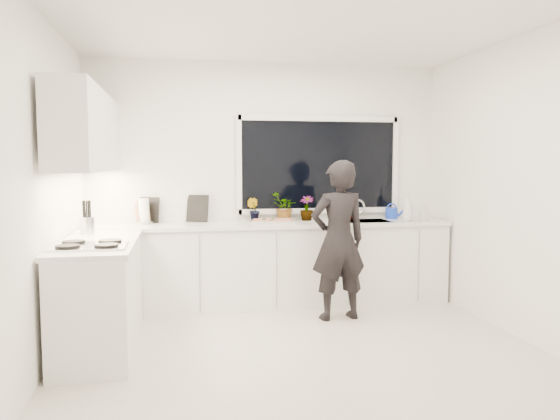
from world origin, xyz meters
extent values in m
cube|color=beige|center=(0.00, 0.00, -0.01)|extent=(4.00, 3.50, 0.02)
cube|color=white|center=(0.00, 1.76, 1.35)|extent=(4.00, 0.02, 2.70)
cube|color=white|center=(-2.01, 0.00, 1.35)|extent=(0.02, 3.50, 2.70)
cube|color=white|center=(2.01, 0.00, 1.35)|extent=(0.02, 3.50, 2.70)
cube|color=white|center=(0.00, 0.00, 2.71)|extent=(4.00, 3.50, 0.02)
cube|color=black|center=(0.60, 1.73, 1.55)|extent=(1.80, 0.02, 1.00)
cube|color=white|center=(0.00, 1.45, 0.44)|extent=(3.92, 0.58, 0.88)
cube|color=white|center=(-1.67, 0.35, 0.44)|extent=(0.58, 1.60, 0.88)
cube|color=silver|center=(0.00, 1.44, 0.90)|extent=(3.94, 0.62, 0.04)
cube|color=silver|center=(-1.67, 0.35, 0.90)|extent=(0.62, 1.60, 0.04)
cube|color=white|center=(-1.79, 0.70, 1.85)|extent=(0.34, 2.10, 0.70)
cube|color=silver|center=(1.05, 1.45, 0.87)|extent=(0.58, 0.42, 0.14)
cylinder|color=silver|center=(1.05, 1.65, 1.03)|extent=(0.03, 0.03, 0.22)
cube|color=black|center=(-1.69, 0.00, 0.94)|extent=(0.56, 0.48, 0.03)
imported|color=black|center=(0.57, 0.80, 0.80)|extent=(0.63, 0.46, 1.60)
cube|color=silver|center=(0.01, 1.42, 0.94)|extent=(0.54, 0.44, 0.03)
cube|color=#AA1F16|center=(0.01, 1.42, 0.95)|extent=(0.49, 0.39, 0.01)
cylinder|color=blue|center=(1.45, 1.61, 0.98)|extent=(0.16, 0.16, 0.13)
cylinder|color=white|center=(-1.37, 1.55, 1.05)|extent=(0.15, 0.15, 0.26)
cube|color=#A37A4B|center=(-1.39, 1.59, 1.03)|extent=(0.15, 0.14, 0.22)
cylinder|color=silver|center=(-1.83, 0.80, 1.00)|extent=(0.17, 0.17, 0.16)
cube|color=black|center=(-1.32, 1.69, 1.06)|extent=(0.22, 0.09, 0.28)
cube|color=black|center=(-0.80, 1.69, 1.07)|extent=(0.24, 0.12, 0.30)
imported|color=#26662D|center=(-0.18, 1.61, 1.05)|extent=(0.19, 0.18, 0.26)
imported|color=#26662D|center=(0.17, 1.61, 1.08)|extent=(0.37, 0.38, 0.32)
imported|color=#26662D|center=(0.43, 1.61, 1.06)|extent=(0.21, 0.21, 0.28)
imported|color=#26662D|center=(0.95, 1.61, 1.06)|extent=(0.17, 0.15, 0.27)
imported|color=#D8BF66|center=(1.52, 1.30, 1.07)|extent=(0.15, 0.15, 0.31)
imported|color=#D8BF66|center=(1.72, 1.30, 1.01)|extent=(0.11, 0.11, 0.19)
camera|label=1|loc=(-0.99, -4.42, 1.57)|focal=35.00mm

